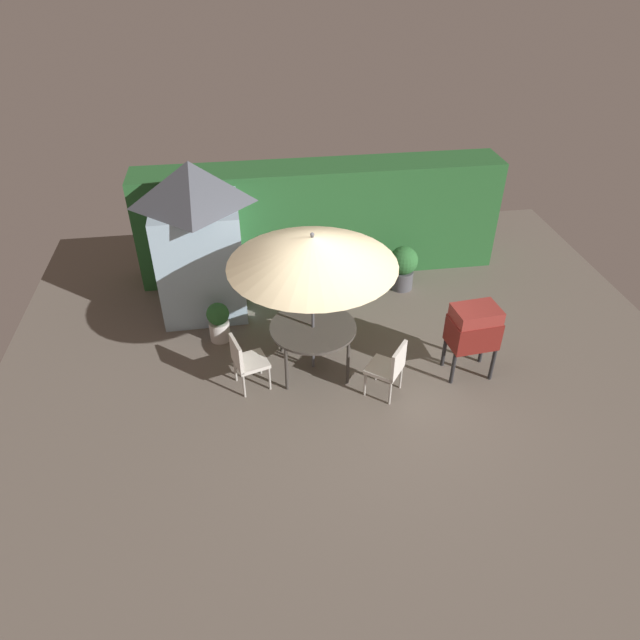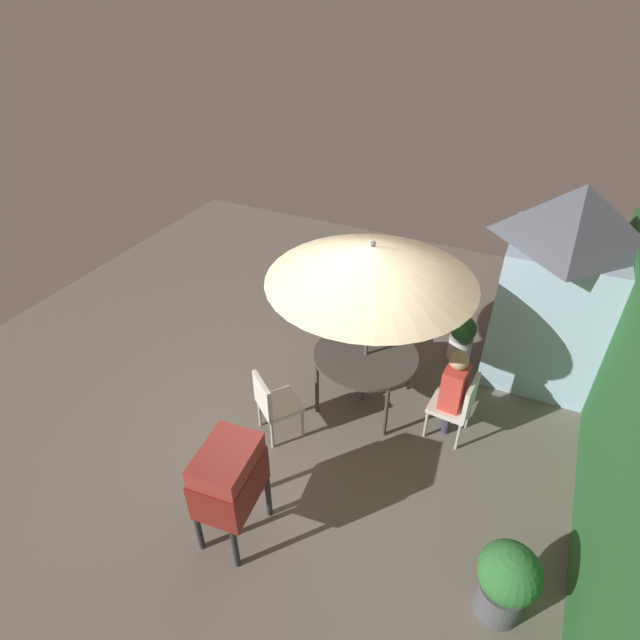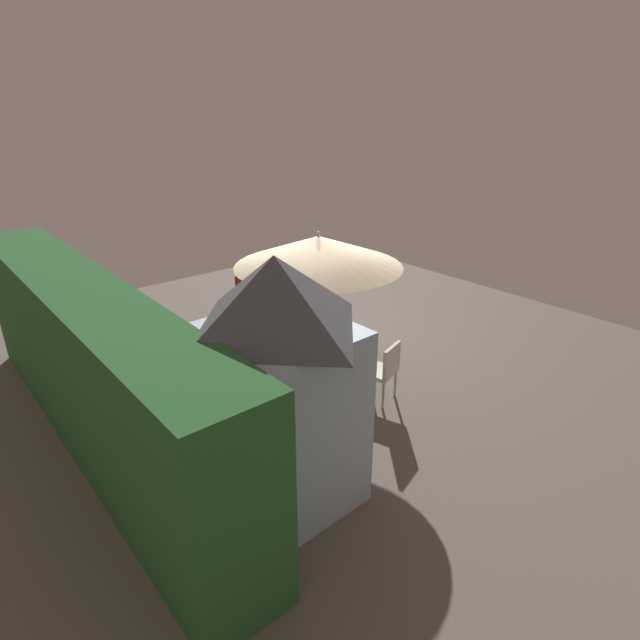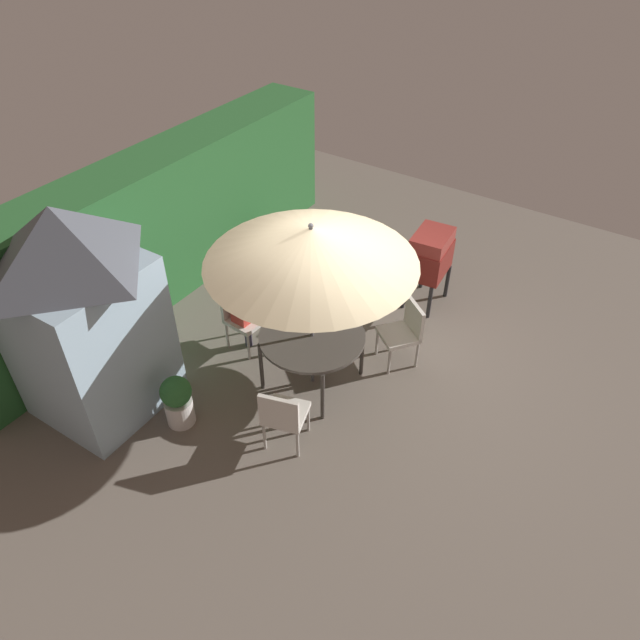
{
  "view_description": "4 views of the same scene",
  "coord_description": "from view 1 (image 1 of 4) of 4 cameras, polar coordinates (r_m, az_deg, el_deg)",
  "views": [
    {
      "loc": [
        -1.45,
        -6.47,
        5.85
      ],
      "look_at": [
        -0.45,
        0.4,
        0.89
      ],
      "focal_mm": 32.01,
      "sensor_mm": 36.0,
      "label": 1
    },
    {
      "loc": [
        4.2,
        2.04,
        4.83
      ],
      "look_at": [
        -0.41,
        -0.17,
        1.22
      ],
      "focal_mm": 28.76,
      "sensor_mm": 36.0,
      "label": 2
    },
    {
      "loc": [
        -5.97,
        4.97,
        4.0
      ],
      "look_at": [
        -0.38,
        0.22,
        0.91
      ],
      "focal_mm": 28.94,
      "sensor_mm": 36.0,
      "label": 3
    },
    {
      "loc": [
        -5.06,
        -2.71,
        5.55
      ],
      "look_at": [
        -0.29,
        0.46,
        0.82
      ],
      "focal_mm": 33.29,
      "sensor_mm": 36.0,
      "label": 4
    }
  ],
  "objects": [
    {
      "name": "bbq_grill",
      "position": [
        8.75,
        15.11,
        -0.78
      ],
      "size": [
        0.75,
        0.57,
        1.2
      ],
      "color": "maroon",
      "rests_on": "ground"
    },
    {
      "name": "chair_near_shed",
      "position": [
        9.74,
        -1.12,
        2.33
      ],
      "size": [
        0.49,
        0.5,
        0.9
      ],
      "color": "silver",
      "rests_on": "ground"
    },
    {
      "name": "patio_table",
      "position": [
        8.62,
        -0.7,
        -0.95
      ],
      "size": [
        1.32,
        1.32,
        0.79
      ],
      "color": "#47423D",
      "rests_on": "ground"
    },
    {
      "name": "ground_plane",
      "position": [
        8.84,
        3.26,
        -5.99
      ],
      "size": [
        11.0,
        11.0,
        0.0
      ],
      "primitive_type": "plane",
      "color": "#6B6056"
    },
    {
      "name": "chair_toward_hedge",
      "position": [
        8.32,
        6.99,
        -4.62
      ],
      "size": [
        0.65,
        0.65,
        0.9
      ],
      "color": "silver",
      "rests_on": "ground"
    },
    {
      "name": "person_in_red",
      "position": [
        9.52,
        -1.11,
        3.37
      ],
      "size": [
        0.36,
        0.26,
        1.26
      ],
      "color": "#CC3D33",
      "rests_on": "ground"
    },
    {
      "name": "chair_far_side",
      "position": [
        8.45,
        -7.48,
        -3.96
      ],
      "size": [
        0.58,
        0.58,
        0.9
      ],
      "color": "silver",
      "rests_on": "ground"
    },
    {
      "name": "hedge_backdrop",
      "position": [
        11.15,
        -0.02,
        10.09
      ],
      "size": [
        6.87,
        0.89,
        2.12
      ],
      "color": "#28602D",
      "rests_on": "ground"
    },
    {
      "name": "garden_shed",
      "position": [
        9.93,
        -12.09,
        8.02
      ],
      "size": [
        1.53,
        1.47,
        2.73
      ],
      "color": "#9EBCD1",
      "rests_on": "ground"
    },
    {
      "name": "patio_umbrella",
      "position": [
        7.89,
        -0.77,
        6.93
      ],
      "size": [
        2.41,
        2.41,
        2.35
      ],
      "color": "#4C4C51",
      "rests_on": "ground"
    },
    {
      "name": "potted_plant_by_grill",
      "position": [
        10.84,
        8.31,
        5.36
      ],
      "size": [
        0.54,
        0.54,
        0.86
      ],
      "color": "#4C4C51",
      "rests_on": "ground"
    },
    {
      "name": "potted_plant_by_shed",
      "position": [
        9.56,
        -10.1,
        -0.12
      ],
      "size": [
        0.37,
        0.37,
        0.7
      ],
      "color": "silver",
      "rests_on": "ground"
    }
  ]
}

